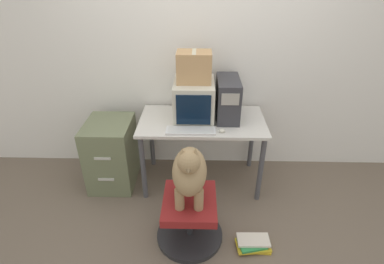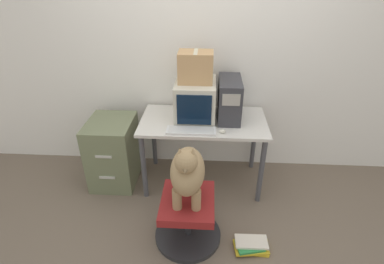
{
  "view_description": "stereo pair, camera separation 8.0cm",
  "coord_description": "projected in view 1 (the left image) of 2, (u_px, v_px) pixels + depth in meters",
  "views": [
    {
      "loc": [
        -0.04,
        -2.26,
        2.08
      ],
      "look_at": [
        -0.09,
        -0.01,
        0.8
      ],
      "focal_mm": 28.0,
      "sensor_mm": 36.0,
      "label": 1
    },
    {
      "loc": [
        0.04,
        -2.26,
        2.08
      ],
      "look_at": [
        -0.09,
        -0.01,
        0.8
      ],
      "focal_mm": 28.0,
      "sensor_mm": 36.0,
      "label": 2
    }
  ],
  "objects": [
    {
      "name": "filing_cabinet",
      "position": [
        112.0,
        153.0,
        3.1
      ],
      "size": [
        0.45,
        0.55,
        0.71
      ],
      "color": "#6B7251",
      "rests_on": "ground_plane"
    },
    {
      "name": "ground_plane",
      "position": [
        201.0,
        201.0,
        2.99
      ],
      "size": [
        12.0,
        12.0,
        0.0
      ],
      "primitive_type": "plane",
      "color": "#6B5B4C"
    },
    {
      "name": "wall_back",
      "position": [
        203.0,
        52.0,
        2.99
      ],
      "size": [
        8.0,
        0.05,
        2.6
      ],
      "color": "white",
      "rests_on": "ground_plane"
    },
    {
      "name": "pc_tower",
      "position": [
        228.0,
        99.0,
        2.88
      ],
      "size": [
        0.21,
        0.45,
        0.39
      ],
      "color": "#333338",
      "rests_on": "desk"
    },
    {
      "name": "crt_monitor",
      "position": [
        194.0,
        100.0,
        2.88
      ],
      "size": [
        0.38,
        0.47,
        0.37
      ],
      "color": "beige",
      "rests_on": "desk"
    },
    {
      "name": "cardboard_box",
      "position": [
        194.0,
        67.0,
        2.73
      ],
      "size": [
        0.32,
        0.23,
        0.28
      ],
      "color": "tan",
      "rests_on": "crt_monitor"
    },
    {
      "name": "computer_mouse",
      "position": [
        222.0,
        131.0,
        2.69
      ],
      "size": [
        0.06,
        0.04,
        0.04
      ],
      "color": "beige",
      "rests_on": "desk"
    },
    {
      "name": "desk",
      "position": [
        202.0,
        129.0,
        2.97
      ],
      "size": [
        1.22,
        0.67,
        0.74
      ],
      "color": "silver",
      "rests_on": "ground_plane"
    },
    {
      "name": "keyboard",
      "position": [
        191.0,
        131.0,
        2.7
      ],
      "size": [
        0.45,
        0.15,
        0.03
      ],
      "color": "silver",
      "rests_on": "desk"
    },
    {
      "name": "office_chair",
      "position": [
        190.0,
        218.0,
        2.5
      ],
      "size": [
        0.56,
        0.56,
        0.42
      ],
      "color": "#262628",
      "rests_on": "ground_plane"
    },
    {
      "name": "book_stack_floor",
      "position": [
        253.0,
        244.0,
        2.49
      ],
      "size": [
        0.3,
        0.22,
        0.08
      ],
      "color": "gold",
      "rests_on": "ground_plane"
    },
    {
      "name": "dog",
      "position": [
        189.0,
        171.0,
        2.26
      ],
      "size": [
        0.26,
        0.47,
        0.55
      ],
      "color": "#9E7F56",
      "rests_on": "office_chair"
    }
  ]
}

